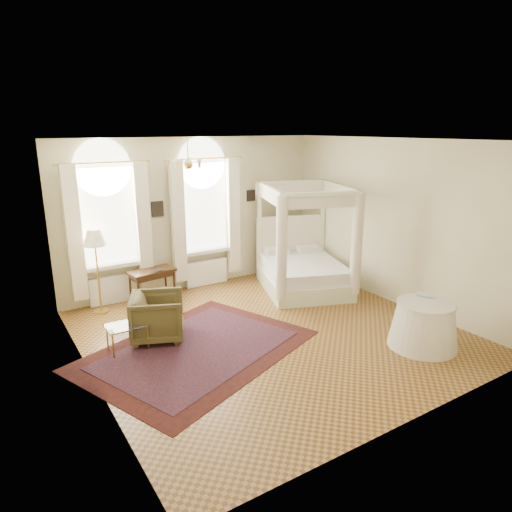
{
  "coord_description": "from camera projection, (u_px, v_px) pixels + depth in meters",
  "views": [
    {
      "loc": [
        -4.14,
        -6.09,
        3.5
      ],
      "look_at": [
        -0.04,
        0.4,
        1.32
      ],
      "focal_mm": 32.0,
      "sensor_mm": 36.0,
      "label": 1
    }
  ],
  "objects": [
    {
      "name": "window_right",
      "position": [
        205.0,
        221.0,
        10.07
      ],
      "size": [
        1.62,
        0.27,
        3.29
      ],
      "color": "white",
      "rests_on": "room_walls"
    },
    {
      "name": "book",
      "position": [
        424.0,
        297.0,
        7.58
      ],
      "size": [
        0.33,
        0.36,
        0.03
      ],
      "primitive_type": "imported",
      "rotation": [
        0.0,
        0.0,
        0.52
      ],
      "color": "black",
      "rests_on": "side_table"
    },
    {
      "name": "nightstand",
      "position": [
        291.0,
        260.0,
        11.42
      ],
      "size": [
        0.43,
        0.39,
        0.58
      ],
      "primitive_type": "cube",
      "rotation": [
        0.0,
        0.0,
        0.07
      ],
      "color": "#37200F",
      "rests_on": "ground"
    },
    {
      "name": "chandelier",
      "position": [
        188.0,
        163.0,
        7.76
      ],
      "size": [
        0.51,
        0.45,
        0.5
      ],
      "color": "gold",
      "rests_on": "room_walls"
    },
    {
      "name": "nightstand_lamp",
      "position": [
        292.0,
        238.0,
        11.39
      ],
      "size": [
        0.25,
        0.25,
        0.36
      ],
      "color": "gold",
      "rests_on": "nightstand"
    },
    {
      "name": "coffee_table",
      "position": [
        127.0,
        327.0,
        7.33
      ],
      "size": [
        0.65,
        0.46,
        0.44
      ],
      "color": "silver",
      "rests_on": "ground"
    },
    {
      "name": "canopy_bed",
      "position": [
        303.0,
        267.0,
        10.05
      ],
      "size": [
        2.33,
        2.57,
        2.31
      ],
      "color": "beige",
      "rests_on": "ground"
    },
    {
      "name": "room_walls",
      "position": [
        271.0,
        223.0,
        7.5
      ],
      "size": [
        6.0,
        6.0,
        6.0
      ],
      "color": "beige",
      "rests_on": "ground"
    },
    {
      "name": "wall_pictures",
      "position": [
        198.0,
        203.0,
        9.98
      ],
      "size": [
        2.54,
        0.03,
        0.39
      ],
      "color": "black",
      "rests_on": "room_walls"
    },
    {
      "name": "writing_desk",
      "position": [
        152.0,
        275.0,
        9.32
      ],
      "size": [
        0.97,
        0.6,
        0.69
      ],
      "color": "#37200F",
      "rests_on": "ground"
    },
    {
      "name": "floor_lamp",
      "position": [
        95.0,
        242.0,
        8.57
      ],
      "size": [
        0.43,
        0.43,
        1.65
      ],
      "color": "gold",
      "rests_on": "ground"
    },
    {
      "name": "ground",
      "position": [
        270.0,
        333.0,
        8.04
      ],
      "size": [
        6.0,
        6.0,
        0.0
      ],
      "primitive_type": "plane",
      "color": "olive",
      "rests_on": "ground"
    },
    {
      "name": "armchair",
      "position": [
        158.0,
        317.0,
        7.73
      ],
      "size": [
        1.14,
        1.13,
        0.8
      ],
      "primitive_type": "imported",
      "rotation": [
        0.0,
        0.0,
        1.16
      ],
      "color": "#40371B",
      "rests_on": "ground"
    },
    {
      "name": "side_table",
      "position": [
        424.0,
        325.0,
        7.47
      ],
      "size": [
        1.12,
        1.12,
        0.76
      ],
      "color": "silver",
      "rests_on": "ground"
    },
    {
      "name": "stool",
      "position": [
        159.0,
        293.0,
        8.98
      ],
      "size": [
        0.38,
        0.38,
        0.41
      ],
      "color": "#4E4821",
      "rests_on": "ground"
    },
    {
      "name": "oriental_rug",
      "position": [
        197.0,
        350.0,
        7.41
      ],
      "size": [
        4.23,
        3.66,
        0.01
      ],
      "color": "#441710",
      "rests_on": "ground"
    },
    {
      "name": "laptop",
      "position": [
        156.0,
        270.0,
        9.24
      ],
      "size": [
        0.33,
        0.25,
        0.02
      ],
      "primitive_type": "imported",
      "rotation": [
        0.0,
        0.0,
        3.32
      ],
      "color": "black",
      "rests_on": "writing_desk"
    },
    {
      "name": "window_left",
      "position": [
        109.0,
        233.0,
        8.99
      ],
      "size": [
        1.62,
        0.27,
        3.29
      ],
      "color": "white",
      "rests_on": "room_walls"
    }
  ]
}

